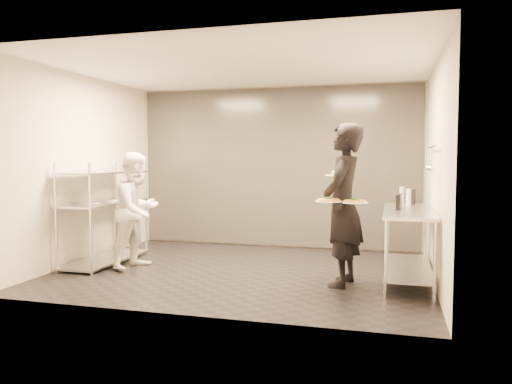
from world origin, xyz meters
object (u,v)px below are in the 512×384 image
(prep_counter, at_px, (408,233))
(salad_plate, at_px, (336,174))
(pizza_plate_near, at_px, (328,200))
(bottle_dark, at_px, (414,197))
(waiter, at_px, (343,205))
(pizza_plate_far, at_px, (355,202))
(pass_rack, at_px, (105,211))
(bottle_green, at_px, (402,195))
(pos_monitor, at_px, (399,202))
(chef, at_px, (137,210))
(bottle_clear, at_px, (408,197))

(prep_counter, bearing_deg, salad_plate, -174.04)
(pizza_plate_near, bearing_deg, bottle_dark, 54.64)
(waiter, relative_size, pizza_plate_far, 6.60)
(prep_counter, xyz_separation_m, waiter, (-0.78, -0.39, 0.37))
(pass_rack, relative_size, pizza_plate_near, 5.19)
(waiter, xyz_separation_m, salad_plate, (-0.12, 0.30, 0.37))
(bottle_green, bearing_deg, pizza_plate_far, -110.47)
(waiter, distance_m, bottle_dark, 1.47)
(pizza_plate_near, xyz_separation_m, pos_monitor, (0.81, 0.62, -0.05))
(pass_rack, relative_size, chef, 0.97)
(bottle_green, height_order, bottle_dark, bottle_green)
(waiter, distance_m, salad_plate, 0.49)
(waiter, height_order, pizza_plate_near, waiter)
(pizza_plate_near, height_order, pos_monitor, pos_monitor)
(pizza_plate_far, xyz_separation_m, pos_monitor, (0.49, 0.64, -0.05))
(pos_monitor, bearing_deg, pizza_plate_far, -122.24)
(pass_rack, bearing_deg, pizza_plate_far, -10.00)
(chef, distance_m, pizza_plate_far, 3.14)
(pizza_plate_far, xyz_separation_m, bottle_dark, (0.70, 1.46, -0.04))
(pizza_plate_far, distance_m, bottle_dark, 1.62)
(pass_rack, relative_size, waiter, 0.80)
(pass_rack, height_order, pizza_plate_near, pass_rack)
(pass_rack, distance_m, chef, 0.65)
(waiter, distance_m, bottle_clear, 1.33)
(pos_monitor, xyz_separation_m, bottle_dark, (0.21, 0.81, 0.00))
(waiter, distance_m, pos_monitor, 0.76)
(pass_rack, relative_size, pizza_plate_far, 5.31)
(pizza_plate_far, bearing_deg, chef, 170.76)
(pizza_plate_near, xyz_separation_m, bottle_clear, (0.94, 1.31, -0.03))
(pass_rack, height_order, chef, chef)
(pass_rack, distance_m, bottle_green, 4.34)
(pos_monitor, bearing_deg, bottle_dark, 80.95)
(pizza_plate_near, bearing_deg, bottle_clear, 54.29)
(bottle_green, xyz_separation_m, bottle_clear, (0.09, -0.12, -0.01))
(waiter, xyz_separation_m, pizza_plate_near, (-0.15, -0.24, 0.07))
(bottle_dark, bearing_deg, bottle_clear, -121.30)
(prep_counter, relative_size, salad_plate, 6.48)
(bottle_dark, bearing_deg, pizza_plate_near, -125.36)
(prep_counter, xyz_separation_m, bottle_clear, (0.02, 0.68, 0.41))
(chef, height_order, bottle_clear, chef)
(pass_rack, distance_m, prep_counter, 4.33)
(pass_rack, distance_m, pizza_plate_far, 3.78)
(waiter, bearing_deg, prep_counter, 123.48)
(chef, height_order, pizza_plate_near, chef)
(pizza_plate_near, bearing_deg, pizza_plate_far, -5.00)
(pass_rack, distance_m, pizza_plate_near, 3.47)
(chef, relative_size, pizza_plate_far, 5.45)
(bottle_green, bearing_deg, pizza_plate_near, -120.92)
(chef, xyz_separation_m, pos_monitor, (3.59, 0.14, 0.20))
(pass_rack, height_order, prep_counter, pass_rack)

